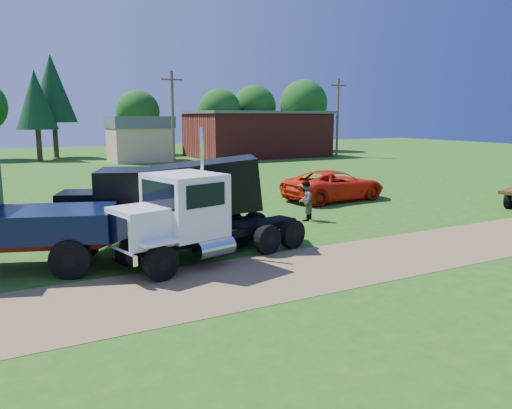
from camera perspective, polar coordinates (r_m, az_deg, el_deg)
name	(u,v)px	position (r m, az deg, el deg)	size (l,w,h in m)	color
ground	(350,262)	(16.74, 10.67, -6.48)	(140.00, 140.00, 0.00)	#1C5A13
dirt_track	(350,262)	(16.74, 10.67, -6.46)	(120.00, 4.20, 0.01)	brown
white_semi_tractor	(188,218)	(16.22, -7.80, -1.54)	(7.35, 3.90, 4.34)	black
black_dump_truck	(168,197)	(18.74, -9.99, 0.91)	(7.54, 4.69, 3.24)	black
orange_pickup	(334,185)	(28.63, 8.92, 2.19)	(2.82, 6.12, 1.70)	red
spectator_b	(305,201)	(22.81, 5.64, 0.42)	(0.89, 0.69, 1.82)	#999999
brick_building	(257,134)	(59.56, 0.08, 8.09)	(15.40, 10.40, 5.30)	maroon
tan_shed	(140,138)	(54.37, -13.14, 7.40)	(6.20, 5.40, 4.70)	tan
utility_poles	(173,116)	(50.12, -9.49, 9.93)	(42.20, 0.28, 9.00)	brown
tree_row	(131,104)	(62.55, -14.12, 11.07)	(57.74, 10.36, 11.58)	#382517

